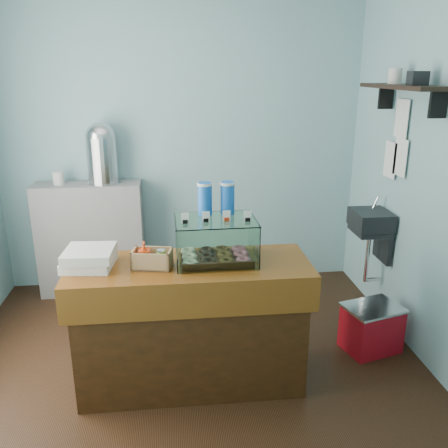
{
  "coord_description": "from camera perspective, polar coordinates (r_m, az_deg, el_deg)",
  "views": [
    {
      "loc": [
        -0.09,
        -3.14,
        2.12
      ],
      "look_at": [
        0.24,
        -0.15,
        1.14
      ],
      "focal_mm": 38.0,
      "sensor_mm": 36.0,
      "label": 1
    }
  ],
  "objects": [
    {
      "name": "condiment_crate",
      "position": [
        3.09,
        -8.77,
        -4.11
      ],
      "size": [
        0.27,
        0.19,
        0.17
      ],
      "rotation": [
        0.0,
        0.0,
        -0.19
      ],
      "color": "tan",
      "rests_on": "counter"
    },
    {
      "name": "red_cooler",
      "position": [
        3.98,
        17.3,
        -11.83
      ],
      "size": [
        0.5,
        0.43,
        0.37
      ],
      "rotation": [
        0.0,
        0.0,
        0.27
      ],
      "color": "red",
      "rests_on": "ground"
    },
    {
      "name": "back_shelf",
      "position": [
        4.8,
        -15.65,
        -1.72
      ],
      "size": [
        1.0,
        0.32,
        1.1
      ],
      "primitive_type": "cube",
      "color": "gray",
      "rests_on": "ground"
    },
    {
      "name": "room_shell",
      "position": [
        3.18,
        -4.21,
        10.56
      ],
      "size": [
        3.54,
        3.04,
        2.82
      ],
      "color": "#83B3BF",
      "rests_on": "ground"
    },
    {
      "name": "coffee_urn",
      "position": [
        4.58,
        -14.5,
        8.44
      ],
      "size": [
        0.31,
        0.31,
        0.57
      ],
      "color": "silver",
      "rests_on": "back_shelf"
    },
    {
      "name": "counter",
      "position": [
        3.33,
        -3.98,
        -11.86
      ],
      "size": [
        1.6,
        0.6,
        0.9
      ],
      "color": "#46220D",
      "rests_on": "ground"
    },
    {
      "name": "ground",
      "position": [
        3.79,
        -4.0,
        -15.97
      ],
      "size": [
        3.5,
        3.5,
        0.0
      ],
      "primitive_type": "plane",
      "color": "black",
      "rests_on": "ground"
    },
    {
      "name": "pastry_boxes",
      "position": [
        3.19,
        -15.91,
        -3.94
      ],
      "size": [
        0.34,
        0.34,
        0.12
      ],
      "rotation": [
        0.0,
        0.0,
        -0.11
      ],
      "color": "silver",
      "rests_on": "counter"
    },
    {
      "name": "display_case",
      "position": [
        3.15,
        -0.99,
        -1.34
      ],
      "size": [
        0.54,
        0.4,
        0.51
      ],
      "rotation": [
        0.0,
        0.0,
        0.02
      ],
      "color": "#32190F",
      "rests_on": "counter"
    }
  ]
}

